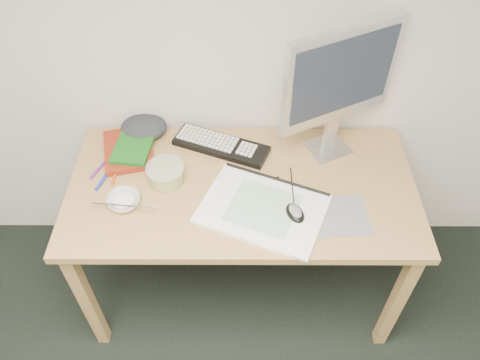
# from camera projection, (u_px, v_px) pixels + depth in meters

# --- Properties ---
(desk) EXTENTS (1.40, 0.70, 0.75)m
(desk) POSITION_uv_depth(u_px,v_px,m) (242.00, 199.00, 1.94)
(desk) COLOR #A9854D
(desk) RESTS_ON ground
(mousepad) EXTENTS (0.23, 0.21, 0.00)m
(mousepad) POSITION_uv_depth(u_px,v_px,m) (339.00, 215.00, 1.77)
(mousepad) COLOR slate
(mousepad) RESTS_ON desk
(sketchpad) EXTENTS (0.55, 0.48, 0.01)m
(sketchpad) POSITION_uv_depth(u_px,v_px,m) (263.00, 209.00, 1.79)
(sketchpad) COLOR white
(sketchpad) RESTS_ON desk
(keyboard) EXTENTS (0.43, 0.28, 0.02)m
(keyboard) POSITION_uv_depth(u_px,v_px,m) (221.00, 146.00, 2.02)
(keyboard) COLOR black
(keyboard) RESTS_ON desk
(monitor) EXTENTS (0.45, 0.25, 0.57)m
(monitor) POSITION_uv_depth(u_px,v_px,m) (340.00, 79.00, 1.76)
(monitor) COLOR silver
(monitor) RESTS_ON desk
(mouse) EXTENTS (0.09, 0.11, 0.03)m
(mouse) POSITION_uv_depth(u_px,v_px,m) (295.00, 211.00, 1.75)
(mouse) COLOR black
(mouse) RESTS_ON sketchpad
(rice_bowl) EXTENTS (0.15, 0.15, 0.04)m
(rice_bowl) POSITION_uv_depth(u_px,v_px,m) (124.00, 201.00, 1.80)
(rice_bowl) COLOR white
(rice_bowl) RESTS_ON desk
(chopsticks) EXTENTS (0.24, 0.04, 0.02)m
(chopsticks) POSITION_uv_depth(u_px,v_px,m) (123.00, 205.00, 1.75)
(chopsticks) COLOR #BABABC
(chopsticks) RESTS_ON rice_bowl
(fruit_tub) EXTENTS (0.17, 0.17, 0.08)m
(fruit_tub) POSITION_uv_depth(u_px,v_px,m) (166.00, 174.00, 1.87)
(fruit_tub) COLOR #EDD453
(fruit_tub) RESTS_ON desk
(book_red) EXTENTS (0.25, 0.30, 0.03)m
(book_red) POSITION_uv_depth(u_px,v_px,m) (128.00, 150.00, 2.00)
(book_red) COLOR maroon
(book_red) RESTS_ON desk
(book_green) EXTENTS (0.17, 0.22, 0.02)m
(book_green) POSITION_uv_depth(u_px,v_px,m) (133.00, 147.00, 1.98)
(book_green) COLOR #175C17
(book_green) RESTS_ON book_red
(cloth_lump) EXTENTS (0.19, 0.17, 0.07)m
(cloth_lump) POSITION_uv_depth(u_px,v_px,m) (144.00, 127.00, 2.07)
(cloth_lump) COLOR #25272D
(cloth_lump) RESTS_ON desk
(pencil_pink) EXTENTS (0.16, 0.02, 0.01)m
(pencil_pink) POSITION_uv_depth(u_px,v_px,m) (232.00, 173.00, 1.92)
(pencil_pink) COLOR #CF677F
(pencil_pink) RESTS_ON desk
(pencil_tan) EXTENTS (0.13, 0.14, 0.01)m
(pencil_tan) POSITION_uv_depth(u_px,v_px,m) (235.00, 172.00, 1.92)
(pencil_tan) COLOR tan
(pencil_tan) RESTS_ON desk
(pencil_black) EXTENTS (0.17, 0.04, 0.01)m
(pencil_black) POSITION_uv_depth(u_px,v_px,m) (258.00, 180.00, 1.90)
(pencil_black) COLOR black
(pencil_black) RESTS_ON desk
(marker_blue) EXTENTS (0.05, 0.14, 0.01)m
(marker_blue) POSITION_uv_depth(u_px,v_px,m) (105.00, 177.00, 1.90)
(marker_blue) COLOR #1F2CA8
(marker_blue) RESTS_ON desk
(marker_orange) EXTENTS (0.02, 0.13, 0.01)m
(marker_orange) POSITION_uv_depth(u_px,v_px,m) (116.00, 173.00, 1.92)
(marker_orange) COLOR #C74D17
(marker_orange) RESTS_ON desk
(marker_purple) EXTENTS (0.06, 0.13, 0.01)m
(marker_purple) POSITION_uv_depth(u_px,v_px,m) (100.00, 167.00, 1.94)
(marker_purple) COLOR #6C258A
(marker_purple) RESTS_ON desk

